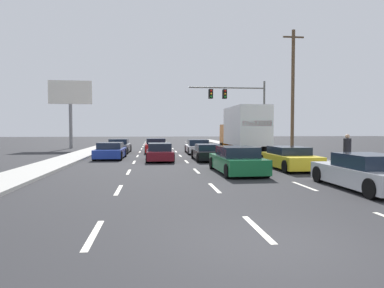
{
  "coord_description": "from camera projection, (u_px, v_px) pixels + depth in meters",
  "views": [
    {
      "loc": [
        -2.22,
        -5.65,
        2.11
      ],
      "look_at": [
        0.1,
        13.92,
        1.26
      ],
      "focal_mm": 31.4,
      "sensor_mm": 36.0,
      "label": 1
    }
  ],
  "objects": [
    {
      "name": "sidewalk_left",
      "position": [
        73.0,
        157.0,
        24.86
      ],
      "size": [
        2.2,
        80.0,
        0.14
      ],
      "primitive_type": "cube",
      "color": "#B2AFA8",
      "rests_on": "ground_plane"
    },
    {
      "name": "traffic_signal_mast",
      "position": [
        234.0,
        100.0,
        34.66
      ],
      "size": [
        8.02,
        0.69,
        7.15
      ],
      "color": "#595B56",
      "rests_on": "ground_plane"
    },
    {
      "name": "car_white",
      "position": [
        198.0,
        147.0,
        29.72
      ],
      "size": [
        2.08,
        4.59,
        1.23
      ],
      "color": "white",
      "rests_on": "ground_plane"
    },
    {
      "name": "car_black",
      "position": [
        207.0,
        153.0,
        23.03
      ],
      "size": [
        1.82,
        4.25,
        1.11
      ],
      "color": "black",
      "rests_on": "ground_plane"
    },
    {
      "name": "sidewalk_right",
      "position": [
        282.0,
        155.0,
        26.74
      ],
      "size": [
        2.2,
        80.0,
        0.14
      ],
      "primitive_type": "cube",
      "color": "#B2AFA8",
      "rests_on": "ground_plane"
    },
    {
      "name": "utility_pole_mid",
      "position": [
        293.0,
        91.0,
        28.37
      ],
      "size": [
        1.8,
        0.28,
        10.48
      ],
      "color": "brown",
      "rests_on": "ground_plane"
    },
    {
      "name": "roadside_billboard",
      "position": [
        70.0,
        99.0,
        37.19
      ],
      "size": [
        4.69,
        0.36,
        7.53
      ],
      "color": "slate",
      "rests_on": "ground_plane"
    },
    {
      "name": "car_yellow",
      "position": [
        289.0,
        158.0,
        18.01
      ],
      "size": [
        1.97,
        4.57,
        1.19
      ],
      "color": "yellow",
      "rests_on": "ground_plane"
    },
    {
      "name": "lane_markings",
      "position": [
        178.0,
        153.0,
        29.46
      ],
      "size": [
        6.94,
        57.0,
        0.01
      ],
      "color": "silver",
      "rests_on": "ground_plane"
    },
    {
      "name": "car_silver",
      "position": [
        365.0,
        173.0,
        11.82
      ],
      "size": [
        1.96,
        4.43,
        1.26
      ],
      "color": "#B7BABF",
      "rests_on": "ground_plane"
    },
    {
      "name": "pedestrian_mid_block",
      "position": [
        347.0,
        151.0,
        17.15
      ],
      "size": [
        0.38,
        0.38,
        1.73
      ],
      "color": "brown",
      "rests_on": "sidewalk_right"
    },
    {
      "name": "car_maroon",
      "position": [
        159.0,
        152.0,
        22.83
      ],
      "size": [
        1.84,
        4.48,
        1.19
      ],
      "color": "maroon",
      "rests_on": "ground_plane"
    },
    {
      "name": "car_gray",
      "position": [
        119.0,
        147.0,
        30.18
      ],
      "size": [
        1.95,
        4.46,
        1.27
      ],
      "color": "slate",
      "rests_on": "ground_plane"
    },
    {
      "name": "box_truck",
      "position": [
        243.0,
        129.0,
        26.27
      ],
      "size": [
        2.56,
        7.43,
        3.82
      ],
      "color": "white",
      "rests_on": "ground_plane"
    },
    {
      "name": "car_green",
      "position": [
        237.0,
        161.0,
        16.29
      ],
      "size": [
        2.01,
        4.67,
        1.29
      ],
      "color": "#196B38",
      "rests_on": "ground_plane"
    },
    {
      "name": "ground_plane",
      "position": [
        177.0,
        152.0,
        30.76
      ],
      "size": [
        140.0,
        140.0,
        0.0
      ],
      "primitive_type": "plane",
      "color": "#2B2B2D"
    },
    {
      "name": "car_red",
      "position": [
        156.0,
        146.0,
        30.53
      ],
      "size": [
        1.99,
        4.34,
        1.31
      ],
      "color": "red",
      "rests_on": "ground_plane"
    },
    {
      "name": "car_blue",
      "position": [
        110.0,
        151.0,
        24.23
      ],
      "size": [
        2.06,
        4.12,
        1.17
      ],
      "color": "#1E389E",
      "rests_on": "ground_plane"
    }
  ]
}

